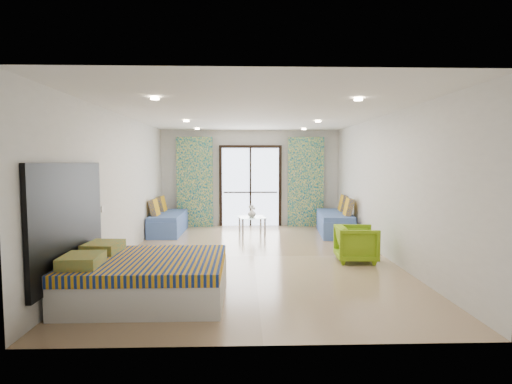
{
  "coord_description": "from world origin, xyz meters",
  "views": [
    {
      "loc": [
        -0.19,
        -7.55,
        1.81
      ],
      "look_at": [
        0.08,
        1.19,
        1.15
      ],
      "focal_mm": 28.0,
      "sensor_mm": 36.0,
      "label": 1
    }
  ],
  "objects_px": {
    "daybed_right": "(335,222)",
    "bed": "(147,277)",
    "daybed_left": "(168,222)",
    "coffee_table": "(252,219)",
    "armchair": "(356,242)"
  },
  "relations": [
    {
      "from": "bed",
      "to": "coffee_table",
      "type": "bearing_deg",
      "value": 72.73
    },
    {
      "from": "daybed_left",
      "to": "daybed_right",
      "type": "distance_m",
      "value": 4.24
    },
    {
      "from": "coffee_table",
      "to": "bed",
      "type": "bearing_deg",
      "value": -107.27
    },
    {
      "from": "daybed_left",
      "to": "bed",
      "type": "bearing_deg",
      "value": -82.42
    },
    {
      "from": "armchair",
      "to": "bed",
      "type": "bearing_deg",
      "value": 123.37
    },
    {
      "from": "daybed_right",
      "to": "bed",
      "type": "bearing_deg",
      "value": -121.82
    },
    {
      "from": "bed",
      "to": "coffee_table",
      "type": "xyz_separation_m",
      "value": [
        1.49,
        4.81,
        0.09
      ]
    },
    {
      "from": "bed",
      "to": "daybed_left",
      "type": "distance_m",
      "value": 4.95
    },
    {
      "from": "daybed_left",
      "to": "daybed_right",
      "type": "relative_size",
      "value": 0.94
    },
    {
      "from": "bed",
      "to": "armchair",
      "type": "height_order",
      "value": "armchair"
    },
    {
      "from": "armchair",
      "to": "daybed_left",
      "type": "bearing_deg",
      "value": 56.61
    },
    {
      "from": "bed",
      "to": "daybed_left",
      "type": "relative_size",
      "value": 1.07
    },
    {
      "from": "bed",
      "to": "daybed_right",
      "type": "xyz_separation_m",
      "value": [
        3.59,
        4.68,
        0.01
      ]
    },
    {
      "from": "daybed_right",
      "to": "armchair",
      "type": "height_order",
      "value": "daybed_right"
    },
    {
      "from": "bed",
      "to": "coffee_table",
      "type": "distance_m",
      "value": 5.03
    }
  ]
}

